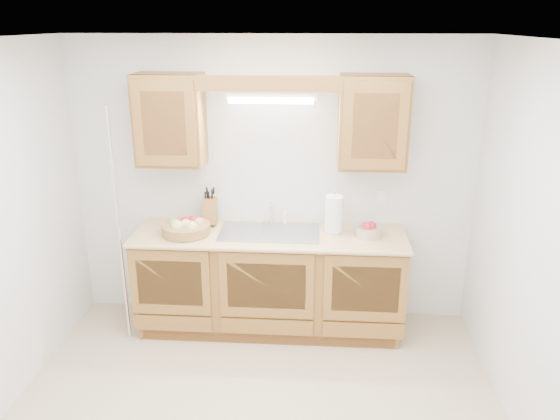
# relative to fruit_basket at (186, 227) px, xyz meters

# --- Properties ---
(room) EXTENTS (3.52, 3.50, 2.50)m
(room) POSITION_rel_fruit_basket_xyz_m (0.70, -1.14, 0.29)
(room) COLOR tan
(room) RESTS_ON ground
(base_cabinets) EXTENTS (2.20, 0.60, 0.86)m
(base_cabinets) POSITION_rel_fruit_basket_xyz_m (0.70, 0.06, -0.52)
(base_cabinets) COLOR brown
(base_cabinets) RESTS_ON ground
(countertop) EXTENTS (2.30, 0.63, 0.04)m
(countertop) POSITION_rel_fruit_basket_xyz_m (0.70, 0.05, -0.08)
(countertop) COLOR #E1BA76
(countertop) RESTS_ON base_cabinets
(upper_cabinet_left) EXTENTS (0.55, 0.33, 0.75)m
(upper_cabinet_left) POSITION_rel_fruit_basket_xyz_m (-0.13, 0.20, 0.87)
(upper_cabinet_left) COLOR brown
(upper_cabinet_left) RESTS_ON room
(upper_cabinet_right) EXTENTS (0.55, 0.33, 0.75)m
(upper_cabinet_right) POSITION_rel_fruit_basket_xyz_m (1.53, 0.20, 0.87)
(upper_cabinet_right) COLOR brown
(upper_cabinet_right) RESTS_ON room
(valance) EXTENTS (2.20, 0.05, 0.12)m
(valance) POSITION_rel_fruit_basket_xyz_m (0.70, 0.05, 1.18)
(valance) COLOR brown
(valance) RESTS_ON room
(fluorescent_fixture) EXTENTS (0.76, 0.08, 0.08)m
(fluorescent_fixture) POSITION_rel_fruit_basket_xyz_m (0.70, 0.28, 1.04)
(fluorescent_fixture) COLOR white
(fluorescent_fixture) RESTS_ON room
(sink) EXTENTS (0.84, 0.46, 0.36)m
(sink) POSITION_rel_fruit_basket_xyz_m (0.70, 0.07, -0.13)
(sink) COLOR #9E9EA3
(sink) RESTS_ON countertop
(wire_shelf_pole) EXTENTS (0.03, 0.03, 2.00)m
(wire_shelf_pole) POSITION_rel_fruit_basket_xyz_m (-0.50, -0.20, 0.04)
(wire_shelf_pole) COLOR silver
(wire_shelf_pole) RESTS_ON ground
(outlet_plate) EXTENTS (0.08, 0.01, 0.12)m
(outlet_plate) POSITION_rel_fruit_basket_xyz_m (1.65, 0.35, 0.19)
(outlet_plate) COLOR white
(outlet_plate) RESTS_ON room
(fruit_basket) EXTENTS (0.44, 0.44, 0.13)m
(fruit_basket) POSITION_rel_fruit_basket_xyz_m (0.00, 0.00, 0.00)
(fruit_basket) COLOR #A67D43
(fruit_basket) RESTS_ON countertop
(knife_block) EXTENTS (0.12, 0.20, 0.34)m
(knife_block) POSITION_rel_fruit_basket_xyz_m (0.16, 0.24, 0.06)
(knife_block) COLOR brown
(knife_block) RESTS_ON countertop
(orange_canister) EXTENTS (0.09, 0.09, 0.26)m
(orange_canister) POSITION_rel_fruit_basket_xyz_m (0.16, 0.30, 0.07)
(orange_canister) COLOR #E25C0C
(orange_canister) RESTS_ON countertop
(soap_bottle) EXTENTS (0.11, 0.11, 0.21)m
(soap_bottle) POSITION_rel_fruit_basket_xyz_m (0.16, 0.29, 0.05)
(soap_bottle) COLOR blue
(soap_bottle) RESTS_ON countertop
(sponge) EXTENTS (0.10, 0.07, 0.02)m
(sponge) POSITION_rel_fruit_basket_xyz_m (1.24, 0.30, -0.05)
(sponge) COLOR #CC333F
(sponge) RESTS_ON countertop
(paper_towel) EXTENTS (0.18, 0.18, 0.38)m
(paper_towel) POSITION_rel_fruit_basket_xyz_m (1.24, 0.12, 0.10)
(paper_towel) COLOR silver
(paper_towel) RESTS_ON countertop
(apple_bowl) EXTENTS (0.29, 0.29, 0.12)m
(apple_bowl) POSITION_rel_fruit_basket_xyz_m (1.52, 0.05, -0.00)
(apple_bowl) COLOR silver
(apple_bowl) RESTS_ON countertop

